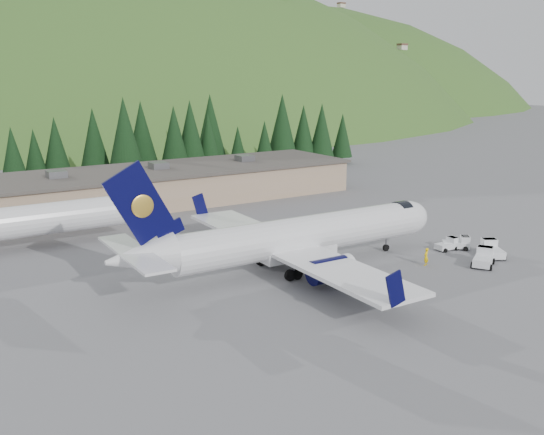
{
  "coord_description": "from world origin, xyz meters",
  "views": [
    {
      "loc": [
        -34.15,
        -47.82,
        19.3
      ],
      "look_at": [
        0.0,
        6.0,
        4.0
      ],
      "focal_mm": 40.0,
      "sensor_mm": 36.0,
      "label": 1
    }
  ],
  "objects": [
    {
      "name": "airliner",
      "position": [
        -1.08,
        0.02,
        3.25
      ],
      "size": [
        36.69,
        34.36,
        12.21
      ],
      "rotation": [
        0.0,
        0.0,
        -0.02
      ],
      "color": "white",
      "rests_on": "ground"
    },
    {
      "name": "ground",
      "position": [
        0.0,
        0.0,
        0.0
      ],
      "size": [
        600.0,
        600.0,
        0.0
      ],
      "primitive_type": "plane",
      "color": "slate"
    },
    {
      "name": "terminal_building",
      "position": [
        -5.01,
        38.0,
        2.62
      ],
      "size": [
        71.0,
        17.0,
        6.1
      ],
      "color": "tan",
      "rests_on": "ground"
    },
    {
      "name": "baggage_tug_d",
      "position": [
        18.47,
        -3.93,
        0.68
      ],
      "size": [
        3.11,
        2.97,
        1.53
      ],
      "rotation": [
        0.0,
        0.0,
        -0.72
      ],
      "color": "white",
      "rests_on": "ground"
    },
    {
      "name": "ramp_worker",
      "position": [
        10.97,
        -6.18,
        0.93
      ],
      "size": [
        0.78,
        0.63,
        1.85
      ],
      "primitive_type": "imported",
      "rotation": [
        0.0,
        0.0,
        3.46
      ],
      "color": "#FFCA04",
      "rests_on": "ground"
    },
    {
      "name": "second_airliner",
      "position": [
        -24.92,
        22.0,
        3.32
      ],
      "size": [
        27.5,
        11.0,
        10.05
      ],
      "color": "white",
      "rests_on": "ground"
    },
    {
      "name": "baggage_tug_c",
      "position": [
        19.27,
        -7.74,
        0.78
      ],
      "size": [
        3.13,
        3.66,
        1.75
      ],
      "rotation": [
        0.0,
        0.0,
        1.04
      ],
      "color": "white",
      "rests_on": "ground"
    },
    {
      "name": "baggage_tug_b",
      "position": [
        17.31,
        -3.51,
        0.62
      ],
      "size": [
        2.65,
        1.68,
        1.38
      ],
      "rotation": [
        0.0,
        0.0,
        -0.05
      ],
      "color": "white",
      "rests_on": "ground"
    },
    {
      "name": "hills",
      "position": [
        53.34,
        207.38,
        -82.8
      ],
      "size": [
        614.0,
        330.0,
        300.0
      ],
      "color": "#375F23",
      "rests_on": "ground"
    },
    {
      "name": "tree_line",
      "position": [
        -5.11,
        58.11,
        7.56
      ],
      "size": [
        113.44,
        16.72,
        13.98
      ],
      "color": "black",
      "rests_on": "ground"
    },
    {
      "name": "baggage_tug_a",
      "position": [
        15.99,
        -9.34,
        0.8
      ],
      "size": [
        3.74,
        3.24,
        1.79
      ],
      "rotation": [
        0.0,
        0.0,
        0.55
      ],
      "color": "white",
      "rests_on": "ground"
    }
  ]
}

